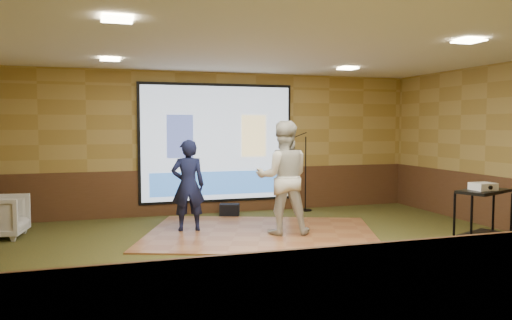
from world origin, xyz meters
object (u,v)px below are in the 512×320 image
object	(u,v)px
player_right	(283,177)
banquet_chair	(0,217)
projector_screen	(217,144)
projector	(483,186)
player_left	(188,185)
dance_floor	(261,233)
av_table	(483,208)
mic_stand	(303,189)
duffel_bag	(230,210)

from	to	relation	value
player_right	banquet_chair	xyz separation A→B (m)	(-4.58, 1.21, -0.63)
projector_screen	projector	distance (m)	5.31
player_left	banquet_chair	distance (m)	3.14
projector	projector_screen	bearing A→B (deg)	124.39
projector_screen	dance_floor	size ratio (longest dim) A/B	0.85
dance_floor	av_table	world-z (taller)	av_table
mic_stand	banquet_chair	distance (m)	5.93
mic_stand	av_table	bearing A→B (deg)	-62.49
player_left	mic_stand	xyz separation A→B (m)	(2.78, 1.41, -0.34)
player_left	av_table	xyz separation A→B (m)	(4.03, -2.57, -0.20)
projector_screen	projector	size ratio (longest dim) A/B	10.15
player_right	mic_stand	world-z (taller)	player_right
dance_floor	mic_stand	bearing A→B (deg)	50.56
dance_floor	projector	bearing A→B (deg)	-35.90
duffel_bag	player_left	bearing A→B (deg)	-129.73
dance_floor	duffel_bag	distance (m)	1.86
dance_floor	projector	distance (m)	3.62
player_right	av_table	size ratio (longest dim) A/B	2.11
projector_screen	dance_floor	xyz separation A→B (m)	(0.24, -2.26, -1.46)
projector_screen	player_right	xyz separation A→B (m)	(0.58, -2.44, -0.48)
projector	mic_stand	distance (m)	4.22
player_right	av_table	world-z (taller)	player_right
av_table	mic_stand	xyz separation A→B (m)	(-1.25, 3.99, -0.14)
dance_floor	av_table	distance (m)	3.56
mic_stand	banquet_chair	bearing A→B (deg)	-160.83
player_right	duffel_bag	size ratio (longest dim) A/B	4.86
dance_floor	av_table	xyz separation A→B (m)	(2.87, -2.02, 0.61)
player_right	banquet_chair	distance (m)	4.77
projector_screen	banquet_chair	xyz separation A→B (m)	(-4.00, -1.23, -1.11)
projector_screen	duffel_bag	xyz separation A→B (m)	(0.16, -0.40, -1.35)
dance_floor	player_left	xyz separation A→B (m)	(-1.17, 0.55, 0.82)
dance_floor	duffel_bag	xyz separation A→B (m)	(-0.08, 1.86, 0.11)
dance_floor	player_right	xyz separation A→B (m)	(0.34, -0.18, 0.98)
player_right	projector	bearing A→B (deg)	158.13
projector_screen	av_table	bearing A→B (deg)	-54.06
player_left	projector	world-z (taller)	player_left
player_left	duffel_bag	xyz separation A→B (m)	(1.08, 1.30, -0.71)
dance_floor	player_right	size ratio (longest dim) A/B	2.01
projector_screen	player_left	xyz separation A→B (m)	(-0.93, -1.71, -0.65)
player_right	banquet_chair	bearing A→B (deg)	0.14
player_left	mic_stand	distance (m)	3.14
player_left	player_right	xyz separation A→B (m)	(1.50, -0.73, 0.16)
dance_floor	player_left	distance (m)	1.53
projector	banquet_chair	world-z (taller)	projector
projector	banquet_chair	size ratio (longest dim) A/B	0.41
banquet_chair	dance_floor	bearing A→B (deg)	-95.38
av_table	projector	xyz separation A→B (m)	(-0.04, -0.03, 0.34)
projector	av_table	bearing A→B (deg)	35.59
player_right	player_left	bearing A→B (deg)	-11.03
player_right	mic_stand	size ratio (longest dim) A/B	1.10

